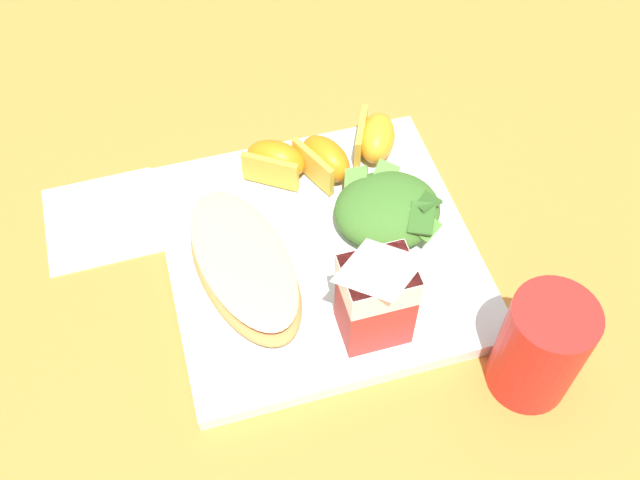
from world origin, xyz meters
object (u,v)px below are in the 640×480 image
at_px(orange_wedge_middle, 324,160).
at_px(white_plate, 320,251).
at_px(orange_wedge_front, 375,138).
at_px(milk_carton, 377,291).
at_px(paper_napkin, 103,219).
at_px(drinking_red_cup, 540,348).
at_px(green_salad_pile, 387,209).
at_px(cheesy_pizza_bread, 244,266).
at_px(orange_wedge_rear, 275,161).

bearing_deg(orange_wedge_middle, white_plate, 71.63).
distance_m(white_plate, orange_wedge_front, 0.14).
distance_m(orange_wedge_front, orange_wedge_middle, 0.06).
bearing_deg(milk_carton, orange_wedge_front, -108.71).
xyz_separation_m(paper_napkin, drinking_red_cup, (-0.33, 0.27, 0.05)).
bearing_deg(white_plate, green_salad_pile, -171.93).
height_order(white_plate, orange_wedge_front, orange_wedge_front).
relative_size(green_salad_pile, orange_wedge_middle, 1.48).
relative_size(cheesy_pizza_bread, drinking_red_cup, 1.70).
bearing_deg(orange_wedge_middle, milk_carton, 87.17).
bearing_deg(green_salad_pile, orange_wedge_front, -101.32).
xyz_separation_m(orange_wedge_middle, orange_wedge_rear, (0.05, -0.01, 0.00)).
height_order(cheesy_pizza_bread, orange_wedge_middle, orange_wedge_middle).
bearing_deg(orange_wedge_front, white_plate, 49.42).
bearing_deg(orange_wedge_front, drinking_red_cup, 99.74).
height_order(milk_carton, orange_wedge_rear, milk_carton).
distance_m(cheesy_pizza_bread, paper_napkin, 0.17).
distance_m(orange_wedge_front, paper_napkin, 0.28).
bearing_deg(paper_napkin, orange_wedge_rear, 179.07).
height_order(milk_carton, orange_wedge_middle, milk_carton).
xyz_separation_m(milk_carton, orange_wedge_middle, (-0.01, -0.18, -0.04)).
distance_m(white_plate, orange_wedge_rear, 0.10).
relative_size(cheesy_pizza_bread, paper_napkin, 1.65).
relative_size(orange_wedge_middle, orange_wedge_rear, 0.99).
height_order(orange_wedge_front, paper_napkin, orange_wedge_front).
distance_m(white_plate, orange_wedge_middle, 0.10).
bearing_deg(drinking_red_cup, orange_wedge_middle, -67.83).
bearing_deg(green_salad_pile, milk_carton, 65.37).
height_order(white_plate, paper_napkin, white_plate).
xyz_separation_m(cheesy_pizza_bread, drinking_red_cup, (-0.21, 0.15, 0.02)).
height_order(green_salad_pile, orange_wedge_front, green_salad_pile).
xyz_separation_m(green_salad_pile, orange_wedge_middle, (0.04, -0.08, -0.00)).
bearing_deg(cheesy_pizza_bread, drinking_red_cup, 143.39).
relative_size(green_salad_pile, orange_wedge_front, 1.48).
relative_size(cheesy_pizza_bread, orange_wedge_middle, 2.62).
xyz_separation_m(white_plate, cheesy_pizza_bread, (0.07, 0.02, 0.03)).
height_order(green_salad_pile, orange_wedge_rear, green_salad_pile).
xyz_separation_m(orange_wedge_rear, paper_napkin, (0.18, -0.00, -0.03)).
distance_m(green_salad_pile, orange_wedge_rear, 0.12).
distance_m(cheesy_pizza_bread, milk_carton, 0.13).
height_order(green_salad_pile, drinking_red_cup, drinking_red_cup).
distance_m(green_salad_pile, orange_wedge_middle, 0.09).
xyz_separation_m(white_plate, milk_carton, (-0.02, 0.10, 0.07)).
bearing_deg(orange_wedge_middle, orange_wedge_front, -165.95).
relative_size(white_plate, orange_wedge_rear, 4.01).
relative_size(cheesy_pizza_bread, orange_wedge_front, 2.61).
bearing_deg(paper_napkin, white_plate, 152.63).
distance_m(orange_wedge_front, drinking_red_cup, 0.27).
height_order(cheesy_pizza_bread, milk_carton, milk_carton).
height_order(white_plate, orange_wedge_rear, orange_wedge_rear).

